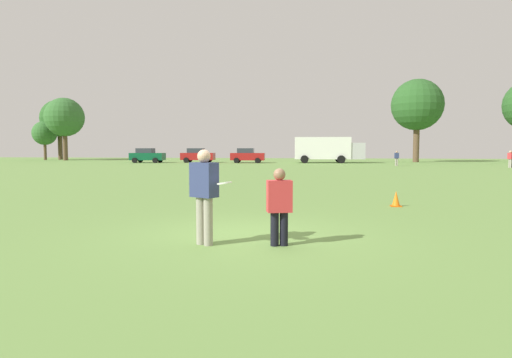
{
  "coord_description": "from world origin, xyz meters",
  "views": [
    {
      "loc": [
        1.47,
        -8.62,
        1.8
      ],
      "look_at": [
        0.02,
        1.52,
        1.07
      ],
      "focal_mm": 30.19,
      "sensor_mm": 36.0,
      "label": 1
    }
  ],
  "objects": [
    {
      "name": "bystander_field_marshal",
      "position": [
        19.17,
        34.15,
        0.91
      ],
      "size": [
        0.4,
        0.5,
        1.61
      ],
      "color": "gray",
      "rests_on": "ground"
    },
    {
      "name": "tree_center_elm",
      "position": [
        -36.08,
        51.43,
        6.43
      ],
      "size": [
        5.75,
        5.75,
        9.35
      ],
      "color": "brown",
      "rests_on": "ground"
    },
    {
      "name": "traffic_cone",
      "position": [
        3.9,
        5.14,
        0.23
      ],
      "size": [
        0.32,
        0.32,
        0.48
      ],
      "color": "#D8590C",
      "rests_on": "ground"
    },
    {
      "name": "parked_car_near_left",
      "position": [
        -19.75,
        43.0,
        0.92
      ],
      "size": [
        4.29,
        2.39,
        1.82
      ],
      "color": "#0C4C2D",
      "rests_on": "ground"
    },
    {
      "name": "ground_plane",
      "position": [
        0.0,
        0.0,
        0.0
      ],
      "size": [
        141.42,
        141.42,
        0.0
      ],
      "primitive_type": "plane",
      "color": "#6B9347"
    },
    {
      "name": "player_defender",
      "position": [
        0.78,
        -0.76,
        0.8
      ],
      "size": [
        0.5,
        0.37,
        1.44
      ],
      "color": "black",
      "rests_on": "ground"
    },
    {
      "name": "tree_west_maple",
      "position": [
        -39.61,
        55.67,
        6.58
      ],
      "size": [
        5.88,
        5.88,
        9.56
      ],
      "color": "brown",
      "rests_on": "ground"
    },
    {
      "name": "parked_car_mid_left",
      "position": [
        -13.7,
        44.72,
        0.92
      ],
      "size": [
        4.29,
        2.39,
        1.82
      ],
      "color": "maroon",
      "rests_on": "ground"
    },
    {
      "name": "tree_west_oak",
      "position": [
        -40.84,
        53.55,
        4.16
      ],
      "size": [
        3.73,
        3.73,
        6.06
      ],
      "color": "brown",
      "rests_on": "ground"
    },
    {
      "name": "bystander_far_jogger",
      "position": [
        19.32,
        34.24,
        0.88
      ],
      "size": [
        0.3,
        0.46,
        1.57
      ],
      "color": "black",
      "rests_on": "ground"
    },
    {
      "name": "bystander_sideline_watcher",
      "position": [
        9.53,
        37.16,
        0.87
      ],
      "size": [
        0.45,
        0.29,
        1.55
      ],
      "color": "gray",
      "rests_on": "ground"
    },
    {
      "name": "tree_east_birch",
      "position": [
        14.3,
        50.41,
        7.44
      ],
      "size": [
        6.66,
        6.66,
        10.82
      ],
      "color": "brown",
      "rests_on": "ground"
    },
    {
      "name": "frisbee",
      "position": [
        -0.19,
        -1.06,
        1.18
      ],
      "size": [
        0.27,
        0.27,
        0.07
      ],
      "color": "white"
    },
    {
      "name": "parked_car_center",
      "position": [
        -7.19,
        44.32,
        0.92
      ],
      "size": [
        4.29,
        2.39,
        1.82
      ],
      "color": "maroon",
      "rests_on": "ground"
    },
    {
      "name": "player_thrower",
      "position": [
        -0.61,
        -0.88,
        1.01
      ],
      "size": [
        0.57,
        0.48,
        1.78
      ],
      "color": "gray",
      "rests_on": "ground"
    },
    {
      "name": "box_truck",
      "position": [
        2.68,
        45.56,
        1.75
      ],
      "size": [
        8.62,
        3.31,
        3.18
      ],
      "color": "white",
      "rests_on": "ground"
    }
  ]
}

